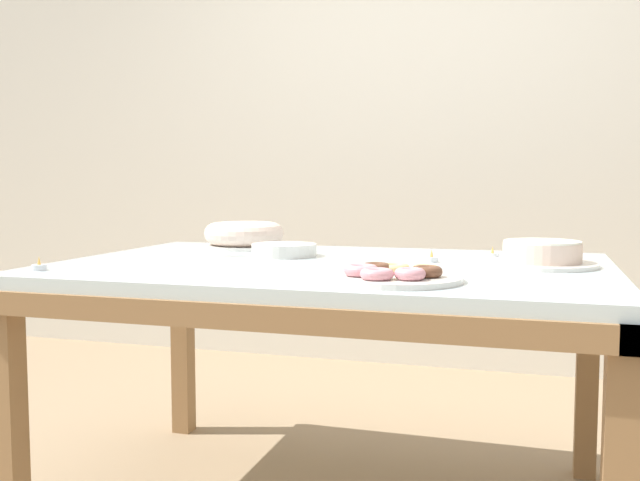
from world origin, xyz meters
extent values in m
cube|color=silver|center=(0.00, 1.81, 1.30)|extent=(8.00, 0.10, 2.60)
cube|color=silver|center=(0.00, 0.00, 0.74)|extent=(1.60, 1.07, 0.04)
cube|color=olive|center=(0.00, -0.51, 0.69)|extent=(1.63, 0.08, 0.06)
cube|color=olive|center=(0.00, 0.51, 0.69)|extent=(1.63, 0.08, 0.06)
cube|color=olive|center=(-0.77, 0.00, 0.69)|extent=(0.08, 1.10, 0.06)
cube|color=olive|center=(0.77, 0.00, 0.69)|extent=(0.08, 1.10, 0.06)
cube|color=olive|center=(-0.75, -0.49, 0.35)|extent=(0.07, 0.07, 0.69)
cube|color=olive|center=(-0.75, 0.49, 0.35)|extent=(0.07, 0.07, 0.69)
cube|color=olive|center=(0.75, 0.49, 0.35)|extent=(0.07, 0.07, 0.69)
cylinder|color=silver|center=(0.59, 0.10, 0.76)|extent=(0.31, 0.31, 0.01)
cylinder|color=beige|center=(0.59, 0.10, 0.79)|extent=(0.22, 0.22, 0.05)
cylinder|color=white|center=(0.59, 0.10, 0.82)|extent=(0.21, 0.21, 0.01)
cylinder|color=silver|center=(-0.43, 0.37, 0.76)|extent=(0.30, 0.30, 0.01)
torus|color=beige|center=(-0.43, 0.37, 0.81)|extent=(0.29, 0.29, 0.08)
cylinder|color=silver|center=(0.25, -0.32, 0.76)|extent=(0.33, 0.33, 0.01)
torus|color=brown|center=(0.33, -0.33, 0.78)|extent=(0.08, 0.08, 0.03)
torus|color=#EAD184|center=(0.32, -0.26, 0.78)|extent=(0.07, 0.07, 0.02)
torus|color=#EAD184|center=(0.24, -0.26, 0.78)|extent=(0.08, 0.08, 0.02)
torus|color=brown|center=(0.20, -0.29, 0.78)|extent=(0.07, 0.07, 0.02)
torus|color=pink|center=(0.17, -0.36, 0.78)|extent=(0.08, 0.08, 0.03)
torus|color=pink|center=(0.23, -0.41, 0.78)|extent=(0.08, 0.08, 0.03)
torus|color=pink|center=(0.30, -0.39, 0.78)|extent=(0.07, 0.07, 0.03)
cylinder|color=silver|center=(-0.20, 0.14, 0.76)|extent=(0.21, 0.21, 0.01)
cylinder|color=silver|center=(-0.20, 0.14, 0.77)|extent=(0.21, 0.21, 0.01)
cylinder|color=silver|center=(-0.20, 0.14, 0.78)|extent=(0.21, 0.21, 0.01)
cylinder|color=silver|center=(-0.20, 0.14, 0.79)|extent=(0.21, 0.21, 0.01)
cylinder|color=silver|center=(0.28, 0.10, 0.76)|extent=(0.04, 0.04, 0.02)
cylinder|color=white|center=(0.28, 0.10, 0.77)|extent=(0.03, 0.03, 0.00)
cone|color=#F9B74C|center=(0.28, 0.10, 0.78)|extent=(0.01, 0.01, 0.02)
cylinder|color=silver|center=(0.45, 0.27, 0.76)|extent=(0.04, 0.04, 0.02)
cylinder|color=white|center=(0.45, 0.27, 0.77)|extent=(0.03, 0.03, 0.00)
cone|color=#F9B74C|center=(0.45, 0.27, 0.78)|extent=(0.01, 0.01, 0.02)
cylinder|color=silver|center=(-0.71, -0.40, 0.76)|extent=(0.04, 0.04, 0.02)
cylinder|color=white|center=(-0.71, -0.40, 0.77)|extent=(0.03, 0.03, 0.00)
cone|color=#F9B74C|center=(-0.71, -0.40, 0.78)|extent=(0.01, 0.01, 0.02)
camera|label=1|loc=(0.57, -2.01, 0.99)|focal=40.00mm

